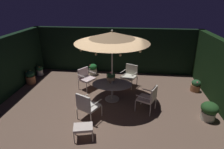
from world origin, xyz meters
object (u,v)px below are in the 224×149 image
Objects in this scene: ottoman_footrest at (83,128)px; potted_plant_right_far at (40,70)px; patio_chair_north at (86,77)px; patio_chair_northeast at (87,105)px; patio_dining_table at (112,87)px; patio_umbrella at (112,37)px; centerpiece_planter at (111,76)px; patio_chair_southeast at (130,74)px; potted_plant_front_corner at (209,110)px; potted_plant_back_right at (196,86)px; potted_plant_left_near at (30,77)px; patio_chair_east at (149,97)px; potted_plant_back_left at (93,69)px.

ottoman_footrest is 5.57m from potted_plant_right_far.
patio_chair_northeast is (0.60, -2.24, -0.00)m from patio_chair_north.
patio_dining_table is 1.97m from patio_umbrella.
potted_plant_right_far is (-4.04, 1.95, -0.69)m from centerpiece_planter.
potted_plant_right_far reaches higher than ottoman_footrest.
centerpiece_planter is at bearing -119.42° from patio_chair_southeast.
potted_plant_front_corner is (3.38, -0.93, -2.18)m from patio_umbrella.
patio_chair_northeast reaches higher than potted_plant_back_right.
potted_plant_right_far is at bearing 153.42° from patio_dining_table.
potted_plant_left_near is at bearing -87.76° from potted_plant_right_far.
patio_chair_east reaches higher than potted_plant_right_far.
potted_plant_back_right is 2.06m from potted_plant_front_corner.
patio_chair_northeast reaches higher than potted_plant_right_far.
ottoman_footrest is 4.75m from potted_plant_back_left.
centerpiece_planter is at bearing 120.70° from patio_umbrella.
centerpiece_planter is 0.78× the size of potted_plant_back_left.
patio_chair_southeast is 1.51× the size of potted_plant_front_corner.
patio_chair_northeast reaches higher than potted_plant_back_left.
potted_plant_front_corner is at bearing -7.84° from patio_chair_east.
potted_plant_right_far is at bearing 92.24° from potted_plant_left_near.
potted_plant_back_left is (-4.86, 1.30, 0.05)m from potted_plant_back_right.
patio_dining_table is at bearing -26.58° from potted_plant_right_far.
patio_chair_northeast is 1.70× the size of potted_plant_back_left.
patio_umbrella is at bearing -59.30° from centerpiece_planter.
centerpiece_planter reaches higher than potted_plant_back_left.
patio_chair_southeast is (-0.72, 2.05, -0.02)m from patio_chair_east.
potted_plant_left_near is (-2.78, 0.20, -0.24)m from patio_chair_north.
patio_umbrella is 2.77× the size of patio_chair_northeast.
potted_plant_left_near is (-5.45, 1.71, -0.25)m from patio_chair_east.
patio_dining_table is 3.40× the size of centerpiece_planter.
ottoman_footrest is at bearing -140.79° from potted_plant_back_right.
potted_plant_front_corner reaches higher than potted_plant_left_near.
potted_plant_right_far is 0.88× the size of potted_plant_back_left.
potted_plant_back_right is (4.17, 3.40, -0.12)m from ottoman_footrest.
patio_chair_southeast is 1.56× the size of ottoman_footrest.
patio_chair_northeast is (-0.68, -1.39, -1.97)m from patio_umbrella.
potted_plant_left_near is at bearing -179.48° from potted_plant_back_right.
patio_chair_east is at bearing 172.16° from potted_plant_front_corner.
potted_plant_back_right is at bearing 3.21° from patio_chair_north.
centerpiece_planter is 1.68m from patio_chair_east.
potted_plant_left_near is (-4.73, -0.34, -0.24)m from patio_chair_southeast.
patio_chair_southeast is at bearing 15.63° from patio_chair_north.
potted_plant_left_near is at bearing 175.83° from patio_chair_north.
patio_chair_southeast is 1.87× the size of potted_plant_right_far.
patio_chair_north is (-1.22, 0.75, -0.41)m from centerpiece_planter.
patio_dining_table is at bearing -62.04° from potted_plant_back_left.
patio_chair_east reaches higher than potted_plant_left_near.
potted_plant_back_right is at bearing 39.21° from ottoman_footrest.
centerpiece_planter is at bearing -13.38° from potted_plant_left_near.
ottoman_footrest is 0.97× the size of potted_plant_front_corner.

